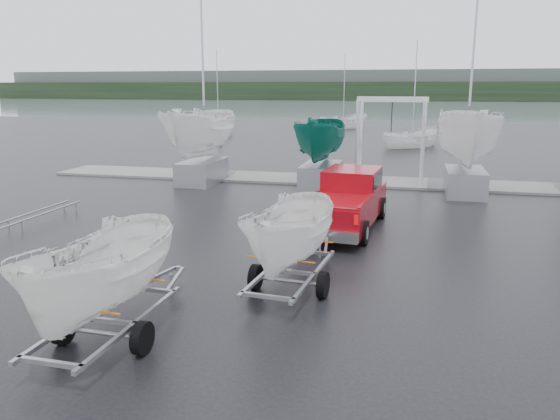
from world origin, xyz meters
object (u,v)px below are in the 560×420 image
object	(u,v)px
boat_hoist	(391,128)
pickup_truck	(348,198)
trailer_hitched	(292,181)
trailer_parked	(98,204)

from	to	relation	value
boat_hoist	pickup_truck	bearing A→B (deg)	-96.31
pickup_truck	trailer_hitched	xyz separation A→B (m)	(-0.54, -6.25, 1.60)
trailer_hitched	trailer_parked	distance (m)	4.32
trailer_hitched	trailer_parked	world-z (taller)	trailer_parked
boat_hoist	trailer_parked	bearing A→B (deg)	-102.78
trailer_hitched	pickup_truck	bearing A→B (deg)	90.00
pickup_truck	trailer_parked	bearing A→B (deg)	-103.44
trailer_hitched	trailer_parked	bearing A→B (deg)	-123.16
pickup_truck	trailer_parked	world-z (taller)	trailer_parked
pickup_truck	trailer_hitched	size ratio (longest dim) A/B	1.21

